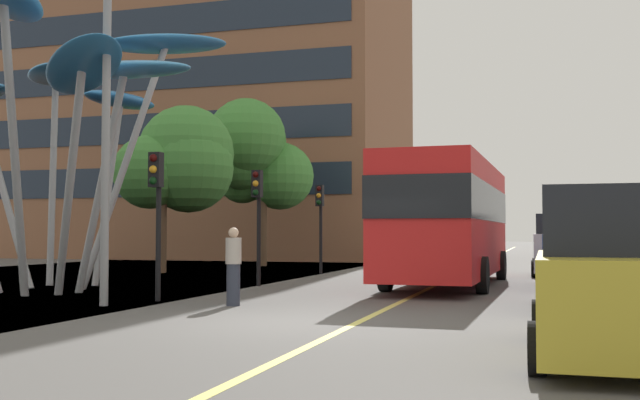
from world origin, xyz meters
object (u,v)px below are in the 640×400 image
(red_bus, at_px, (449,215))
(traffic_light_kerb_far, at_px, (258,202))
(car_side_street, at_px, (561,247))
(pedestrian, at_px, (233,266))
(car_parked_near, at_px, (613,280))
(traffic_light_kerb_near, at_px, (157,193))
(car_parked_far, at_px, (574,250))
(car_parked_mid, at_px, (588,258))
(street_lamp, at_px, (118,79))
(leaf_sculpture, at_px, (42,69))
(traffic_light_island_mid, at_px, (320,209))

(red_bus, height_order, traffic_light_kerb_far, red_bus)
(car_side_street, distance_m, pedestrian, 15.35)
(car_side_street, bearing_deg, car_parked_near, -89.16)
(traffic_light_kerb_near, height_order, car_side_street, traffic_light_kerb_near)
(car_parked_far, bearing_deg, traffic_light_kerb_near, -142.87)
(car_parked_mid, bearing_deg, pedestrian, -170.31)
(car_parked_far, bearing_deg, street_lamp, -139.21)
(leaf_sculpture, xyz_separation_m, car_side_street, (13.59, 11.45, -4.95))
(traffic_light_kerb_near, bearing_deg, traffic_light_kerb_far, 85.26)
(car_parked_far, bearing_deg, pedestrian, -134.05)
(traffic_light_kerb_near, height_order, car_parked_near, traffic_light_kerb_near)
(traffic_light_island_mid, height_order, car_parked_mid, traffic_light_island_mid)
(leaf_sculpture, xyz_separation_m, car_parked_far, (13.83, 5.23, -4.93))
(traffic_light_kerb_far, relative_size, car_parked_far, 0.74)
(traffic_light_kerb_near, relative_size, car_side_street, 0.80)
(car_parked_far, relative_size, pedestrian, 2.73)
(car_side_street, bearing_deg, car_parked_mid, -88.63)
(street_lamp, bearing_deg, traffic_light_kerb_near, 77.22)
(car_parked_near, bearing_deg, pedestrian, 145.56)
(leaf_sculpture, xyz_separation_m, car_parked_near, (13.86, -7.19, -5.02))
(traffic_light_kerb_far, distance_m, traffic_light_island_mid, 6.50)
(traffic_light_island_mid, bearing_deg, car_parked_near, -62.44)
(car_side_street, bearing_deg, traffic_light_kerb_far, -136.99)
(leaf_sculpture, bearing_deg, car_parked_mid, -4.07)
(traffic_light_island_mid, distance_m, street_lamp, 13.19)
(leaf_sculpture, xyz_separation_m, street_lamp, (4.25, -3.04, -1.12))
(traffic_light_island_mid, height_order, pedestrian, traffic_light_island_mid)
(traffic_light_kerb_far, distance_m, car_parked_near, 13.92)
(street_lamp, distance_m, pedestrian, 4.75)
(leaf_sculpture, distance_m, car_parked_mid, 14.77)
(leaf_sculpture, xyz_separation_m, traffic_light_island_mid, (4.93, 9.91, -3.56))
(traffic_light_island_mid, bearing_deg, car_parked_mid, -50.59)
(leaf_sculpture, height_order, car_side_street, leaf_sculpture)
(car_parked_mid, bearing_deg, car_parked_far, 90.48)
(car_side_street, height_order, pedestrian, car_side_street)
(red_bus, height_order, car_side_street, red_bus)
(red_bus, height_order, traffic_light_kerb_near, red_bus)
(red_bus, height_order, pedestrian, red_bus)
(leaf_sculpture, bearing_deg, street_lamp, -35.58)
(traffic_light_kerb_near, xyz_separation_m, car_parked_near, (9.33, -5.38, -1.49))
(red_bus, bearing_deg, street_lamp, -125.82)
(red_bus, height_order, traffic_light_island_mid, red_bus)
(car_parked_near, xyz_separation_m, street_lamp, (-9.61, 4.15, 3.90))
(leaf_sculpture, height_order, car_parked_mid, leaf_sculpture)
(traffic_light_kerb_far, relative_size, street_lamp, 0.44)
(car_parked_near, height_order, car_parked_mid, car_parked_mid)
(leaf_sculpture, distance_m, car_side_street, 18.44)
(leaf_sculpture, height_order, pedestrian, leaf_sculpture)
(car_parked_mid, bearing_deg, street_lamp, -167.97)
(red_bus, xyz_separation_m, car_side_street, (3.29, 6.11, -1.03))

